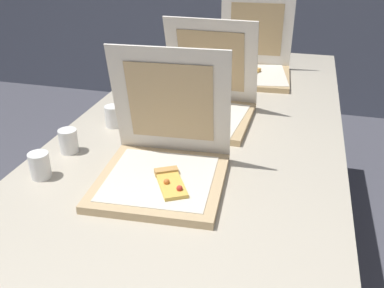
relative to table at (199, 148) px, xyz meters
name	(u,v)px	position (x,y,z in m)	size (l,w,h in m)	color
table	(199,148)	(0.00, 0.00, 0.00)	(0.93, 2.27, 0.72)	#BCB29E
pizza_box_front	(163,163)	(-0.03, -0.28, 0.09)	(0.36, 0.36, 0.35)	tan
pizza_box_middle	(204,105)	(-0.02, 0.16, 0.09)	(0.34, 0.34, 0.34)	tan
pizza_box_back	(253,66)	(0.08, 0.67, 0.09)	(0.36, 0.36, 0.36)	tan
cup_white_mid	(113,116)	(-0.31, 0.01, 0.08)	(0.06, 0.06, 0.07)	white
cup_white_far	(164,88)	(-0.23, 0.33, 0.08)	(0.06, 0.06, 0.07)	white
cup_white_near_left	(40,165)	(-0.36, -0.36, 0.08)	(0.06, 0.06, 0.07)	white
cup_white_near_center	(69,141)	(-0.36, -0.20, 0.08)	(0.06, 0.06, 0.07)	white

